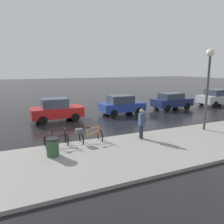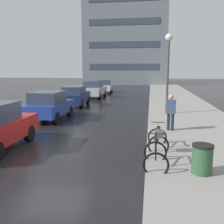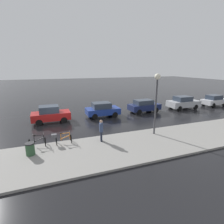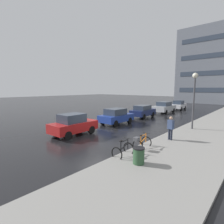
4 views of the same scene
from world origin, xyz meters
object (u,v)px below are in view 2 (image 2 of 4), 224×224
bicycle_second (158,139)px  car_silver (94,89)px  bicycle_nearest (156,157)px  trash_bin (202,161)px  pedestrian (171,111)px  car_blue (49,105)px  streetlamp (168,58)px  car_navy (75,96)px  car_white (105,86)px

bicycle_second → car_silver: 17.37m
bicycle_nearest → trash_bin: size_ratio=1.17×
pedestrian → trash_bin: size_ratio=1.90×
car_blue → streetlamp: size_ratio=0.75×
car_blue → car_navy: 5.43m
car_white → streetlamp: streetlamp is taller
car_blue → streetlamp: bearing=18.9°
car_white → bicycle_second: bearing=-74.8°
streetlamp → trash_bin: (0.39, -9.26, -3.09)m
bicycle_second → trash_bin: bicycle_second is taller
car_navy → pedestrian: pedestrian is taller
bicycle_nearest → car_blue: bearing=132.4°
car_blue → pedestrian: size_ratio=2.10×
car_silver → trash_bin: (7.15, -18.24, -0.37)m
car_blue → pedestrian: pedestrian is taller
bicycle_nearest → car_navy: 13.47m
bicycle_second → pedestrian: pedestrian is taller
bicycle_nearest → streetlamp: streetlamp is taller
pedestrian → bicycle_second: bearing=-102.6°
car_white → bicycle_nearest: bearing=-76.0°
car_navy → pedestrian: bearing=-48.0°
bicycle_second → car_silver: (-6.05, 16.28, 0.35)m
car_blue → car_white: 16.75m
bicycle_second → car_white: (-5.91, 21.71, 0.31)m
bicycle_nearest → bicycle_second: (0.11, 1.61, 0.09)m
bicycle_nearest → car_blue: (-6.00, 6.57, 0.42)m
bicycle_nearest → bicycle_second: 1.62m
car_blue → car_silver: bearing=89.7°
car_white → trash_bin: bearing=-73.5°
car_blue → car_white: size_ratio=0.97×
bicycle_second → car_white: size_ratio=0.35×
car_silver → pedestrian: bearing=-63.7°
pedestrian → bicycle_nearest: bearing=-99.5°
bicycle_second → car_blue: car_blue is taller
car_silver → trash_bin: bearing=-68.6°
car_blue → car_navy: size_ratio=0.94×
car_blue → trash_bin: car_blue is taller
bicycle_second → car_navy: bearing=120.9°
bicycle_nearest → car_navy: bearing=117.0°
car_white → pedestrian: 20.01m
car_silver → pedestrian: 15.05m
car_navy → car_white: size_ratio=1.03×
car_white → trash_bin: car_white is taller
pedestrian → trash_bin: bearing=-84.3°
pedestrian → streetlamp: size_ratio=0.36×
bicycle_second → car_silver: car_silver is taller
car_navy → pedestrian: 10.23m
car_blue → car_white: bearing=89.3°
trash_bin → bicycle_nearest: bearing=163.6°
car_silver → streetlamp: 11.57m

